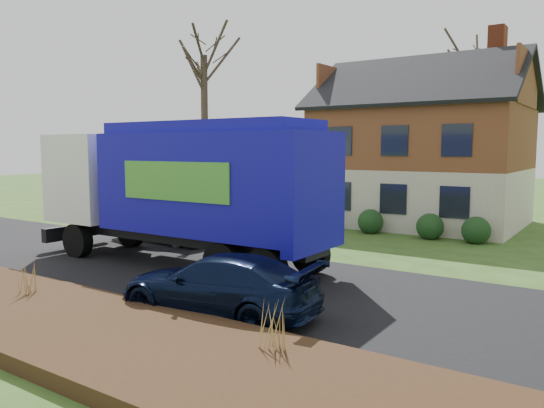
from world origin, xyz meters
The scene contains 12 objects.
ground centered at (0.00, 0.00, 0.00)m, with size 120.00×120.00×0.00m, color #304818.
road centered at (0.00, 0.00, 0.01)m, with size 80.00×7.00×0.02m, color black.
mulch_verge centered at (0.00, -5.30, 0.15)m, with size 80.00×3.50×0.30m, color black.
main_house centered at (1.49, 13.91, 4.03)m, with size 12.95×8.95×9.26m.
ranch_house centered at (-12.00, 13.00, 1.81)m, with size 9.80×8.20×3.70m.
garbage_truck centered at (-1.15, 0.59, 2.58)m, with size 10.46×2.88×4.47m.
silver_sedan centered at (-4.70, 3.32, 0.78)m, with size 1.66×4.75×1.57m, color #B4B6BC.
navy_wagon centered at (3.01, -2.74, 0.68)m, with size 1.90×4.68×1.36m, color black.
tree_front_west centered at (-7.37, 8.71, 9.45)m, with size 3.86×3.86×11.46m.
tree_back centered at (2.91, 20.55, 10.16)m, with size 3.85×3.85×12.19m.
grass_clump_mid centered at (-1.16, -4.73, 0.73)m, with size 0.31×0.25×0.85m.
grass_clump_east centered at (5.58, -4.40, 0.74)m, with size 0.35×0.29×0.87m.
Camera 1 is at (10.42, -11.57, 3.70)m, focal length 35.00 mm.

